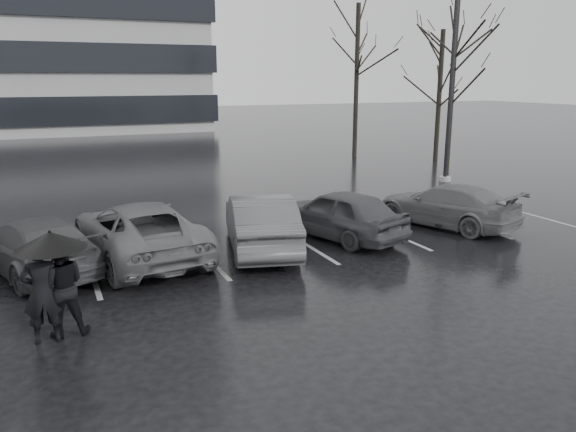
# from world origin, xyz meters

# --- Properties ---
(ground) EXTENTS (160.00, 160.00, 0.00)m
(ground) POSITION_xyz_m (0.00, 0.00, 0.00)
(ground) COLOR black
(ground) RESTS_ON ground
(car_main) EXTENTS (2.90, 4.48, 1.42)m
(car_main) POSITION_xyz_m (1.75, 2.14, 0.71)
(car_main) COLOR black
(car_main) RESTS_ON ground
(car_west_a) EXTENTS (2.67, 4.82, 1.51)m
(car_west_a) POSITION_xyz_m (-0.69, 1.99, 0.75)
(car_west_a) COLOR #2F2F32
(car_west_a) RESTS_ON ground
(car_west_b) EXTENTS (3.04, 5.47, 1.45)m
(car_west_b) POSITION_xyz_m (-3.76, 2.54, 0.72)
(car_west_b) COLOR #454547
(car_west_b) RESTS_ON ground
(car_west_c) EXTENTS (3.22, 4.88, 1.31)m
(car_west_c) POSITION_xyz_m (-6.16, 2.42, 0.66)
(car_west_c) COLOR black
(car_west_c) RESTS_ON ground
(car_east) EXTENTS (3.23, 4.83, 1.30)m
(car_east) POSITION_xyz_m (5.43, 1.99, 0.65)
(car_east) COLOR #454547
(car_east) RESTS_ON ground
(pedestrian_left) EXTENTS (0.68, 0.46, 1.82)m
(pedestrian_left) POSITION_xyz_m (-6.04, -1.57, 0.91)
(pedestrian_left) COLOR black
(pedestrian_left) RESTS_ON ground
(pedestrian_right) EXTENTS (0.90, 0.71, 1.81)m
(pedestrian_right) POSITION_xyz_m (-5.74, -1.39, 0.90)
(pedestrian_right) COLOR black
(pedestrian_right) RESTS_ON ground
(umbrella) EXTENTS (1.17, 1.17, 1.98)m
(umbrella) POSITION_xyz_m (-5.83, -1.58, 1.81)
(umbrella) COLOR black
(umbrella) RESTS_ON ground
(lamp_post) EXTENTS (0.51, 0.51, 9.30)m
(lamp_post) POSITION_xyz_m (10.49, 8.23, 4.26)
(lamp_post) COLOR #9A999C
(lamp_post) RESTS_ON ground
(stall_stripes) EXTENTS (19.72, 5.00, 0.00)m
(stall_stripes) POSITION_xyz_m (-0.80, 2.50, 0.00)
(stall_stripes) COLOR #9B9B9D
(stall_stripes) RESTS_ON ground
(tree_east) EXTENTS (0.26, 0.26, 8.00)m
(tree_east) POSITION_xyz_m (12.00, 10.00, 4.00)
(tree_east) COLOR black
(tree_east) RESTS_ON ground
(tree_ne) EXTENTS (0.26, 0.26, 7.00)m
(tree_ne) POSITION_xyz_m (14.50, 14.00, 3.50)
(tree_ne) COLOR black
(tree_ne) RESTS_ON ground
(tree_north) EXTENTS (0.26, 0.26, 8.50)m
(tree_north) POSITION_xyz_m (11.00, 17.00, 4.25)
(tree_north) COLOR black
(tree_north) RESTS_ON ground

